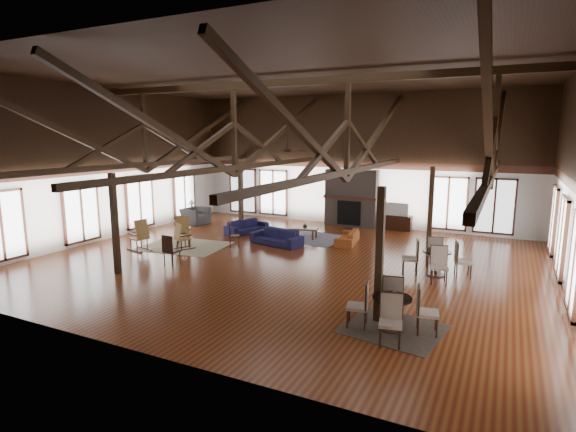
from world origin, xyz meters
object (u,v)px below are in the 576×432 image
at_px(sofa_navy_front, 276,237).
at_px(tv_console, 397,222).
at_px(cafe_table_far, 436,258).
at_px(cafe_table_near, 392,307).
at_px(armchair, 196,216).
at_px(sofa_orange, 347,237).
at_px(sofa_navy_left, 247,227).
at_px(coffee_table, 304,229).

distance_m(sofa_navy_front, tv_console, 6.01).
bearing_deg(sofa_navy_front, tv_console, 66.63).
bearing_deg(cafe_table_far, cafe_table_near, -93.67).
xyz_separation_m(sofa_navy_front, cafe_table_far, (6.06, -1.28, 0.22)).
height_order(cafe_table_near, cafe_table_far, cafe_table_far).
xyz_separation_m(sofa_navy_front, tv_console, (3.49, 4.89, 0.02)).
bearing_deg(armchair, cafe_table_far, -104.25).
relative_size(sofa_navy_front, sofa_orange, 1.20).
bearing_deg(tv_console, cafe_table_near, -77.82).
height_order(armchair, cafe_table_near, cafe_table_near).
xyz_separation_m(sofa_navy_left, tv_console, (5.62, 3.59, 0.04)).
xyz_separation_m(armchair, tv_console, (8.86, 2.90, -0.06)).
height_order(sofa_navy_front, coffee_table, sofa_navy_front).
relative_size(sofa_navy_left, cafe_table_far, 0.93).
xyz_separation_m(armchair, cafe_table_far, (11.43, -3.28, 0.14)).
height_order(sofa_orange, tv_console, tv_console).
relative_size(sofa_navy_left, tv_console, 1.49).
bearing_deg(sofa_navy_left, sofa_orange, -69.62).
relative_size(coffee_table, armchair, 1.03).
height_order(sofa_orange, cafe_table_near, cafe_table_near).
bearing_deg(cafe_table_near, coffee_table, 126.33).
bearing_deg(coffee_table, cafe_table_far, -39.44).
xyz_separation_m(coffee_table, cafe_table_near, (5.29, -7.20, 0.14)).
distance_m(sofa_orange, tv_console, 3.68).
relative_size(sofa_navy_front, sofa_navy_left, 1.08).
bearing_deg(cafe_table_far, tv_console, 112.60).
bearing_deg(tv_console, sofa_navy_left, -147.45).
bearing_deg(sofa_orange, coffee_table, -100.98).
bearing_deg(armchair, sofa_navy_left, -100.22).
bearing_deg(cafe_table_near, tv_console, 102.18).
relative_size(coffee_table, tv_console, 0.94).
relative_size(armchair, tv_console, 0.91).
bearing_deg(coffee_table, cafe_table_near, -66.62).
height_order(sofa_navy_front, armchair, armchair).
xyz_separation_m(sofa_navy_front, sofa_navy_left, (-2.13, 1.31, -0.02)).
distance_m(sofa_orange, coffee_table, 1.90).
bearing_deg(tv_console, cafe_table_far, -67.40).
bearing_deg(cafe_table_far, sofa_navy_front, 168.07).
relative_size(sofa_navy_front, armchair, 1.77).
height_order(sofa_navy_front, cafe_table_near, cafe_table_near).
relative_size(sofa_navy_left, armchair, 1.64).
bearing_deg(sofa_orange, cafe_table_near, 17.85).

